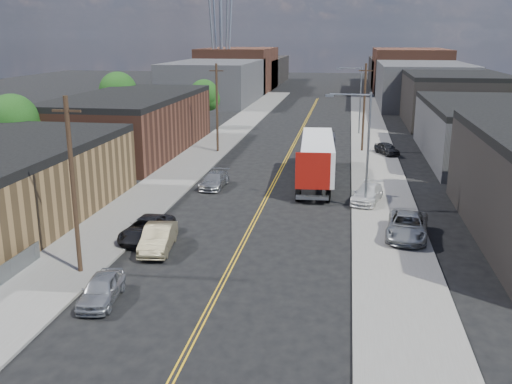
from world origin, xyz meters
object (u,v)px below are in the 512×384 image
(car_left_d, at_px, (214,180))
(car_right_lot_c, at_px, (387,148))
(semi_truck, at_px, (318,155))
(car_left_c, at_px, (147,229))
(car_right_lot_b, at_px, (367,194))
(car_right_lot_a, at_px, (407,226))
(car_left_b, at_px, (158,238))
(car_left_a, at_px, (101,289))

(car_left_d, height_order, car_right_lot_c, car_right_lot_c)
(semi_truck, relative_size, car_left_d, 3.50)
(car_left_c, bearing_deg, semi_truck, 64.12)
(car_right_lot_b, bearing_deg, car_right_lot_a, -59.21)
(car_left_d, relative_size, car_right_lot_a, 0.83)
(semi_truck, distance_m, car_right_lot_c, 14.43)
(car_left_d, bearing_deg, car_right_lot_c, 48.98)
(car_right_lot_a, bearing_deg, car_left_c, -163.71)
(car_left_c, bearing_deg, car_left_d, 88.48)
(semi_truck, bearing_deg, car_right_lot_b, -61.79)
(car_left_b, height_order, car_left_c, car_left_b)
(semi_truck, relative_size, car_right_lot_a, 2.90)
(semi_truck, xyz_separation_m, car_left_c, (-10.27, -17.62, -1.68))
(car_left_b, xyz_separation_m, car_left_d, (0.00, 15.42, -0.12))
(car_left_a, xyz_separation_m, car_right_lot_a, (16.07, 11.86, 0.22))
(car_left_b, distance_m, car_left_c, 2.28)
(semi_truck, bearing_deg, car_left_a, -112.63)
(car_left_a, relative_size, car_right_lot_b, 0.88)
(car_right_lot_b, xyz_separation_m, car_right_lot_c, (2.68, 19.57, -0.02))
(semi_truck, bearing_deg, car_left_b, -117.88)
(semi_truck, distance_m, car_left_c, 20.47)
(car_left_c, distance_m, car_right_lot_c, 34.74)
(car_right_lot_a, relative_size, car_right_lot_b, 1.19)
(car_left_a, distance_m, car_left_c, 9.22)
(car_left_c, distance_m, car_right_lot_b, 18.03)
(semi_truck, xyz_separation_m, car_left_b, (-8.87, -19.43, -1.60))
(car_left_b, xyz_separation_m, car_right_lot_b, (13.20, 12.38, 0.03))
(semi_truck, distance_m, car_right_lot_a, 16.44)
(car_right_lot_b, height_order, car_right_lot_c, car_right_lot_b)
(car_left_a, relative_size, car_left_d, 0.89)
(car_left_a, distance_m, car_right_lot_c, 42.60)
(car_left_a, distance_m, car_right_lot_b, 24.04)
(car_left_d, relative_size, car_right_lot_c, 1.19)
(semi_truck, xyz_separation_m, car_left_a, (-9.38, -26.80, -1.69))
(car_right_lot_b, bearing_deg, semi_truck, 135.65)
(car_left_b, bearing_deg, car_left_c, 120.78)
(car_left_c, bearing_deg, car_right_lot_a, 13.34)
(semi_truck, bearing_deg, car_right_lot_a, -69.20)
(car_left_b, bearing_deg, car_left_d, 82.97)
(car_left_a, xyz_separation_m, car_left_d, (0.51, 22.79, -0.03))
(car_right_lot_b, bearing_deg, car_left_b, -122.74)
(car_left_b, bearing_deg, car_right_lot_c, 56.53)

